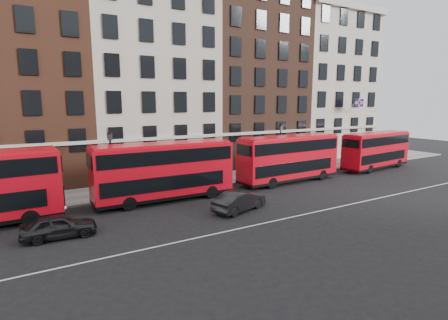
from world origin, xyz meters
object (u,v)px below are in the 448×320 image
traffic_light (366,145)px  bus_d (376,150)px  bus_b (164,170)px  car_front (240,201)px  bus_c (289,157)px  car_rear (59,226)px

traffic_light → bus_d: bearing=-118.3°
bus_b → car_front: size_ratio=2.49×
bus_b → bus_c: 12.61m
bus_c → car_rear: (-20.53, -4.03, -1.72)m
bus_b → bus_d: 25.60m
traffic_light → car_rear: bearing=-169.6°
car_rear → car_front: bearing=-91.6°
bus_c → car_front: bearing=-152.5°
car_front → traffic_light: traffic_light is taller
bus_c → traffic_light: size_ratio=3.30×
bus_b → car_front: bearing=-52.9°
car_front → traffic_light: size_ratio=1.34×
bus_b → traffic_light: size_ratio=3.34×
bus_c → bus_d: (12.98, -0.00, -0.16)m
bus_b → traffic_light: 26.96m
car_rear → traffic_light: bearing=-76.1°
car_rear → traffic_light: traffic_light is taller
car_front → traffic_light: (23.15, 7.41, 1.72)m
traffic_light → bus_b: bearing=-175.0°
bus_b → car_rear: 9.06m
bus_b → car_front: 6.52m
bus_d → car_rear: size_ratio=2.52×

